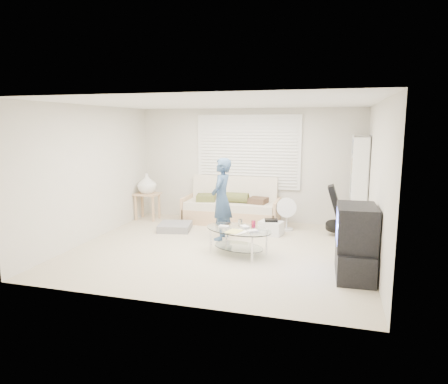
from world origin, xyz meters
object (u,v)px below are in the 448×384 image
(bookshelf, at_px, (358,185))
(coffee_table, at_px, (239,234))
(tv_unit, at_px, (355,242))
(futon_sofa, at_px, (231,208))

(bookshelf, xyz_separation_m, coffee_table, (-1.95, -1.90, -0.62))
(tv_unit, bearing_deg, futon_sofa, 134.03)
(futon_sofa, xyz_separation_m, bookshelf, (2.61, -0.16, 0.64))
(bookshelf, relative_size, tv_unit, 1.88)
(tv_unit, relative_size, coffee_table, 0.76)
(bookshelf, relative_size, coffee_table, 1.43)
(futon_sofa, bearing_deg, bookshelf, -3.41)
(futon_sofa, distance_m, bookshelf, 2.69)
(futon_sofa, bearing_deg, tv_unit, -45.97)
(bookshelf, height_order, coffee_table, bookshelf)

